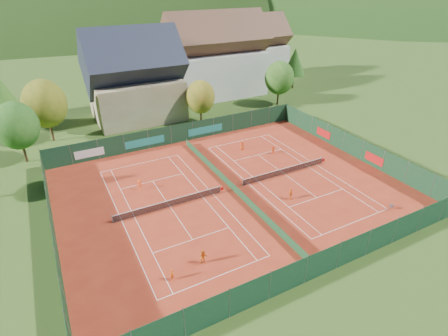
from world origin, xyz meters
TOP-DOWN VIEW (x-y plane):
  - ground at (0.00, 0.00)m, footprint 600.00×600.00m
  - clay_pad at (0.00, 0.00)m, footprint 40.00×32.00m
  - court_markings_left at (-8.00, 0.00)m, footprint 11.03×23.83m
  - court_markings_right at (8.00, 0.00)m, footprint 11.03×23.83m
  - tennis_net_left at (-7.85, 0.00)m, footprint 13.30×0.10m
  - tennis_net_right at (8.15, 0.00)m, footprint 13.30×0.10m
  - court_divider at (0.00, 0.00)m, footprint 0.03×28.80m
  - fence_north at (-0.46, 15.99)m, footprint 40.00×0.10m
  - fence_south at (0.00, -16.00)m, footprint 40.00×0.04m
  - fence_west at (-20.00, 0.00)m, footprint 0.04×32.00m
  - fence_east at (20.00, 0.05)m, footprint 0.09×32.00m
  - chalet at (-3.00, 30.00)m, footprint 16.20×12.00m
  - hotel_block_a at (16.00, 36.00)m, footprint 21.60×11.00m
  - hotel_block_b at (30.00, 44.00)m, footprint 17.28×10.00m
  - tree_west_front at (-22.00, 20.00)m, footprint 5.72×5.72m
  - tree_west_mid at (-18.00, 26.00)m, footprint 6.44×6.44m
  - tree_center at (6.00, 22.00)m, footprint 5.01×5.01m
  - tree_east_front at (24.00, 24.00)m, footprint 5.72×5.72m
  - tree_east_mid at (34.00, 32.00)m, footprint 5.04×5.04m
  - tree_east_back at (26.00, 40.00)m, footprint 7.15×7.15m
  - mountain_backdrop at (28.54, 233.48)m, footprint 820.00×530.00m
  - ball_hopper at (13.61, -12.18)m, footprint 0.34×0.34m
  - loose_ball_0 at (-8.13, -8.67)m, footprint 0.07×0.07m
  - loose_ball_1 at (3.18, -8.67)m, footprint 0.07×0.07m
  - loose_ball_2 at (3.93, 1.48)m, footprint 0.07×0.07m
  - loose_ball_3 at (-2.52, 5.51)m, footprint 0.07×0.07m
  - loose_ball_4 at (10.28, -1.85)m, footprint 0.07×0.07m
  - player_left_near at (-11.62, -10.40)m, footprint 0.52×0.48m
  - player_left_mid at (-8.41, -9.92)m, footprint 0.91×0.80m
  - player_left_far at (-9.97, 5.19)m, footprint 1.03×0.85m
  - player_right_near at (5.01, -5.15)m, footprint 0.90×0.83m
  - player_right_far_a at (6.80, 8.99)m, footprint 0.71×0.50m
  - player_right_far_b at (10.16, 5.73)m, footprint 1.09×0.92m

SIDE VIEW (x-z plane):
  - mountain_backdrop at x=28.54m, z-range -160.64..81.36m
  - ground at x=0.00m, z-range -0.02..-0.02m
  - clay_pad at x=0.00m, z-range 0.00..0.01m
  - court_markings_left at x=-8.00m, z-range 0.01..0.01m
  - court_markings_right at x=8.00m, z-range 0.01..0.01m
  - loose_ball_0 at x=-8.13m, z-range 0.00..0.07m
  - loose_ball_1 at x=3.18m, z-range 0.00..0.07m
  - loose_ball_2 at x=3.93m, z-range 0.00..0.07m
  - loose_ball_3 at x=-2.52m, z-range 0.00..0.07m
  - loose_ball_4 at x=10.28m, z-range 0.00..0.07m
  - court_divider at x=0.00m, z-range 0.00..1.00m
  - tennis_net_left at x=-7.85m, z-range 0.00..1.02m
  - tennis_net_right at x=8.15m, z-range 0.00..1.02m
  - ball_hopper at x=13.61m, z-range 0.16..0.96m
  - player_right_far_b at x=10.16m, z-range 0.00..1.18m
  - player_left_near at x=-11.62m, z-range 0.00..1.20m
  - player_right_far_a at x=6.80m, z-range 0.00..1.37m
  - player_left_far at x=-9.97m, z-range 0.00..1.39m
  - player_right_near at x=5.01m, z-range 0.00..1.48m
  - player_left_mid at x=-8.41m, z-range 0.00..1.58m
  - fence_north at x=-0.46m, z-range -0.03..2.97m
  - fence_east at x=20.00m, z-range -0.02..2.98m
  - fence_south at x=0.00m, z-range 0.00..3.00m
  - fence_west at x=-20.00m, z-range 0.00..3.00m
  - tree_center at x=6.00m, z-range 0.92..8.52m
  - tree_west_front at x=-22.00m, z-range 1.05..9.74m
  - tree_east_front at x=24.00m, z-range 1.05..9.74m
  - tree_east_mid at x=34.00m, z-range 1.56..10.56m
  - tree_west_mid at x=-18.00m, z-range 1.18..10.96m
  - hotel_block_b at x=30.00m, z-range -1.13..14.37m
  - chalet at x=-3.00m, z-range -1.38..14.62m
  - tree_east_back at x=26.00m, z-range 1.31..12.18m
  - hotel_block_a at x=16.00m, z-range -1.24..16.01m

